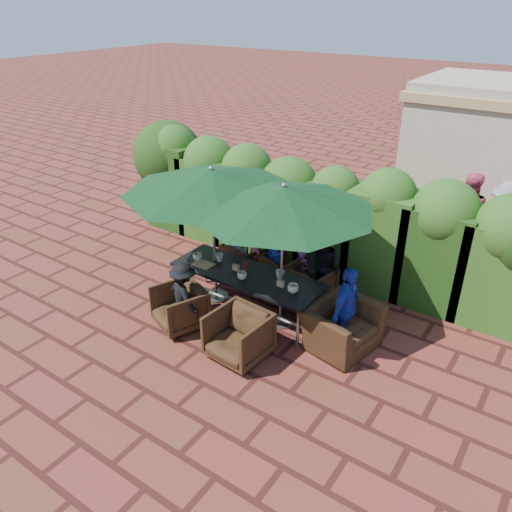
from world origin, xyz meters
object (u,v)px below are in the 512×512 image
Objects in this scene: umbrella_right at (284,199)px; chair_near_left at (179,305)px; chair_far_right at (308,283)px; chair_far_left at (244,258)px; chair_near_right at (238,334)px; dining_table at (247,277)px; chair_end_right at (342,320)px; umbrella_left at (211,181)px; chair_far_mid at (282,271)px.

chair_near_left is (-1.32, -1.00, -1.83)m from umbrella_right.
chair_far_left is at bearing 2.72° from chair_far_right.
chair_near_left is at bearing 61.47° from chair_far_right.
chair_near_left is 0.93× the size of chair_near_right.
umbrella_right is (0.66, 0.03, 1.54)m from dining_table.
chair_near_left reaches higher than chair_far_left.
dining_table is 2.46× the size of chair_end_right.
umbrella_right is 2.11m from chair_near_right.
chair_near_right is at bearing -40.08° from umbrella_left.
chair_near_right is at bearing 145.43° from chair_end_right.
umbrella_right is 3.91× the size of chair_far_mid.
chair_far_right is 1.28m from chair_end_right.
chair_far_right is (1.46, 0.78, -1.82)m from umbrella_left.
dining_table is 1.15m from chair_far_right.
chair_near_right is at bearing 128.30° from chair_far_mid.
dining_table is 1.06m from chair_far_mid.
chair_near_right reaches higher than chair_far_left.
chair_near_right is at bearing -60.10° from dining_table.
dining_table is 0.89× the size of umbrella_left.
chair_far_right reaches higher than chair_far_left.
chair_far_right is (0.07, 0.80, -1.82)m from umbrella_right.
chair_far_right is (0.74, 0.83, -0.28)m from dining_table.
chair_far_mid is 0.86× the size of chair_near_right.
umbrella_left is 2.75× the size of chair_end_right.
chair_far_right is at bearing 48.61° from dining_table.
chair_near_right is (0.53, -2.07, 0.06)m from chair_far_mid.
umbrella_right is 2.47m from chair_near_left.
chair_near_left is at bearing -86.45° from umbrella_left.
chair_far_left reaches higher than chair_far_mid.
umbrella_right is at bearing 94.03° from chair_far_right.
chair_far_mid is at bearing 108.79° from chair_near_right.
chair_far_left is 2.50m from chair_near_right.
chair_far_mid is at bearing 49.62° from umbrella_left.
chair_far_mid is 2.14m from chair_near_right.
dining_table is 3.67× the size of chair_far_mid.
chair_near_right reaches higher than dining_table.
chair_near_right reaches higher than chair_near_left.
chair_end_right is at bearing 1.72° from dining_table.
dining_table is at bearing 57.84° from chair_far_right.
chair_end_right is at bearing 45.08° from chair_near_left.
dining_table is at bearing 124.33° from chair_near_right.
chair_far_mid is 0.67m from chair_far_right.
chair_far_right is at bearing 74.43° from chair_near_left.
chair_end_right is (2.41, 1.02, 0.08)m from chair_near_left.
umbrella_left is 2.08m from chair_far_left.
umbrella_right is 2.54m from chair_far_left.
umbrella_right reaches higher than chair_far_mid.
umbrella_left is at bearing 108.55° from chair_far_left.
umbrella_left is 2.46m from chair_far_right.
dining_table is 1.26m from chair_near_right.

